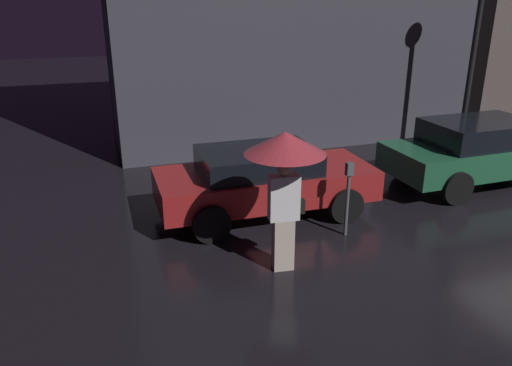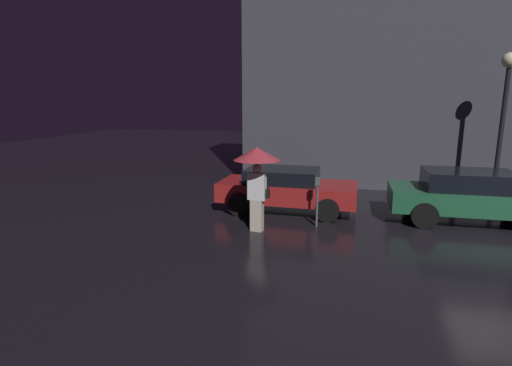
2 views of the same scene
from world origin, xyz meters
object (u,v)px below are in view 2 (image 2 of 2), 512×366
object	(u,v)px
parked_car_green	(472,195)
pedestrian_with_umbrella	(257,164)
parking_meter	(317,197)
parked_car_red	(286,188)
street_lamp_near	(505,98)

from	to	relation	value
parked_car_green	pedestrian_with_umbrella	bearing A→B (deg)	-159.71
parking_meter	parked_car_red	bearing A→B (deg)	128.27
parked_car_green	parking_meter	distance (m)	4.32
parked_car_green	street_lamp_near	xyz separation A→B (m)	(1.14, 2.00, 2.61)
pedestrian_with_umbrella	street_lamp_near	distance (m)	8.02
parked_car_red	parking_meter	world-z (taller)	parking_meter
pedestrian_with_umbrella	parking_meter	bearing A→B (deg)	-147.64
parked_car_green	pedestrian_with_umbrella	world-z (taller)	pedestrian_with_umbrella
parking_meter	parked_car_green	bearing A→B (deg)	19.19
parked_car_red	pedestrian_with_umbrella	world-z (taller)	pedestrian_with_umbrella
parked_car_red	street_lamp_near	world-z (taller)	street_lamp_near
parked_car_red	street_lamp_near	distance (m)	7.13
parked_car_red	pedestrian_with_umbrella	size ratio (longest dim) A/B	1.89
pedestrian_with_umbrella	parked_car_red	bearing A→B (deg)	-94.92
pedestrian_with_umbrella	parking_meter	distance (m)	1.87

